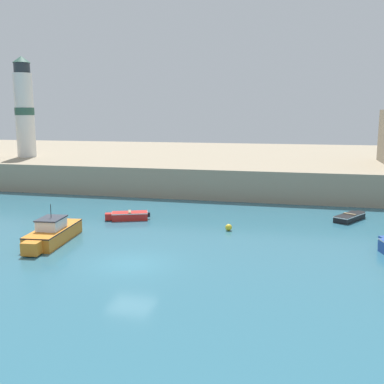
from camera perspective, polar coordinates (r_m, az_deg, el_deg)
ground_plane at (r=25.51m, az=-7.77°, el=-9.01°), size 200.00×200.00×0.00m
quay_seawall at (r=62.53m, az=5.18°, el=3.65°), size 120.00×40.00×2.98m
motorboat_orange_1 at (r=30.59m, az=-17.31°, el=-5.00°), size 2.38×6.27×2.53m
dinghy_red_3 at (r=35.75m, az=-8.09°, el=-2.98°), size 3.42×2.14×0.68m
dinghy_black_4 at (r=37.37m, az=19.45°, el=-2.99°), size 2.69×3.64×0.55m
mooring_buoy at (r=32.22m, az=4.67°, el=-4.50°), size 0.47×0.47×0.47m
lighthouse at (r=59.38m, az=-20.52°, el=9.86°), size 2.30×2.30×12.12m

